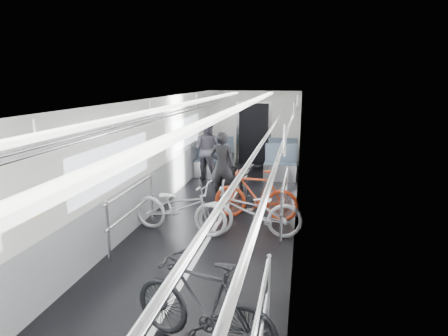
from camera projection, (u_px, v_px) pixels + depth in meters
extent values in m
cube|color=black|center=(201.00, 251.00, 6.63)|extent=(3.00, 14.00, 0.01)
cube|color=white|center=(199.00, 105.00, 6.10)|extent=(3.00, 14.00, 0.02)
cube|color=silver|center=(113.00, 177.00, 6.65)|extent=(0.02, 14.00, 2.40)
cube|color=silver|center=(295.00, 186.00, 6.08)|extent=(0.02, 14.00, 2.40)
cube|color=silver|center=(254.00, 128.00, 13.06)|extent=(3.00, 0.02, 2.40)
cube|color=white|center=(201.00, 250.00, 6.63)|extent=(0.08, 13.80, 0.01)
cube|color=gray|center=(117.00, 219.00, 6.81)|extent=(0.01, 13.90, 0.90)
cube|color=gray|center=(292.00, 232.00, 6.25)|extent=(0.01, 13.90, 0.90)
cube|color=white|center=(114.00, 165.00, 6.60)|extent=(0.01, 10.80, 0.75)
cube|color=white|center=(294.00, 173.00, 6.04)|extent=(0.01, 10.80, 0.75)
cube|color=white|center=(165.00, 109.00, 6.22)|extent=(0.14, 13.40, 0.05)
cube|color=white|center=(235.00, 110.00, 6.01)|extent=(0.14, 13.40, 0.05)
cube|color=black|center=(254.00, 134.00, 13.05)|extent=(0.95, 0.10, 2.00)
imported|color=silver|center=(180.00, 207.00, 7.33)|extent=(1.95, 0.95, 0.98)
imported|color=black|center=(203.00, 304.00, 4.14)|extent=(1.79, 0.99, 1.04)
imported|color=#B7B7BC|center=(250.00, 211.00, 7.11)|extent=(1.92, 0.82, 0.98)
imported|color=#A73214|center=(256.00, 195.00, 8.00)|extent=(1.76, 0.63, 1.04)
imported|color=black|center=(243.00, 182.00, 9.10)|extent=(1.06, 1.98, 0.99)
imported|color=black|center=(222.00, 166.00, 9.21)|extent=(0.62, 0.43, 1.63)
imported|color=#322E36|center=(207.00, 150.00, 11.20)|extent=(0.93, 0.79, 1.68)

